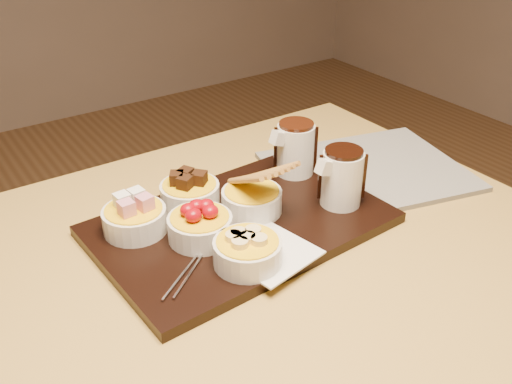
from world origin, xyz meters
TOP-DOWN VIEW (x-y plane):
  - dining_table at (0.00, 0.00)m, footprint 1.20×0.80m
  - serving_board at (0.11, 0.06)m, footprint 0.47×0.32m
  - napkin at (0.10, -0.05)m, footprint 0.14×0.14m
  - bowl_marshmallows at (-0.04, 0.12)m, footprint 0.10×0.10m
  - bowl_cake at (0.07, 0.14)m, footprint 0.10×0.10m
  - bowl_strawberries at (0.03, 0.05)m, footprint 0.10×0.10m
  - bowl_biscotti at (0.14, 0.07)m, footprint 0.10×0.10m
  - bowl_bananas at (0.06, -0.05)m, footprint 0.10×0.10m
  - pitcher_dark_chocolate at (0.28, 0.00)m, footprint 0.07×0.07m
  - pitcher_milk_chocolate at (0.28, 0.13)m, footprint 0.07×0.07m
  - fondue_skewers at (0.02, 0.02)m, footprint 0.17×0.23m
  - newspaper at (0.42, 0.08)m, footprint 0.41×0.36m

SIDE VIEW (x-z plane):
  - dining_table at x=0.00m, z-range 0.28..1.03m
  - newspaper at x=0.42m, z-range 0.75..0.76m
  - serving_board at x=0.11m, z-range 0.75..0.77m
  - napkin at x=0.10m, z-range 0.77..0.77m
  - fondue_skewers at x=0.02m, z-range 0.77..0.78m
  - bowl_marshmallows at x=-0.04m, z-range 0.77..0.81m
  - bowl_cake at x=0.07m, z-range 0.77..0.81m
  - bowl_strawberries at x=0.03m, z-range 0.77..0.81m
  - bowl_biscotti at x=0.14m, z-range 0.77..0.81m
  - bowl_bananas at x=0.06m, z-range 0.77..0.81m
  - pitcher_dark_chocolate at x=0.28m, z-range 0.77..0.86m
  - pitcher_milk_chocolate at x=0.28m, z-range 0.77..0.86m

